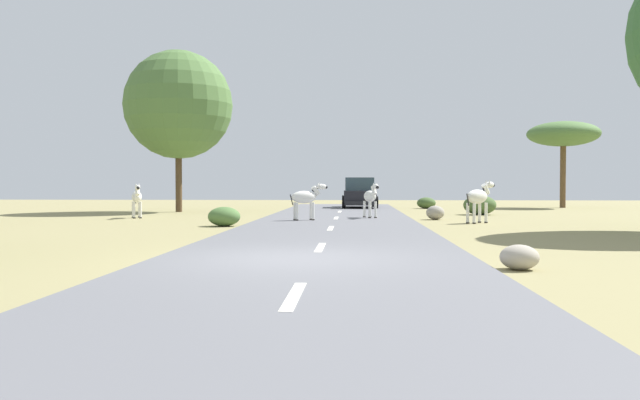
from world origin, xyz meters
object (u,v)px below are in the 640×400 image
Objects in this scene: zebra_2 at (137,197)px; rock_2 at (519,257)px; rock_3 at (435,213)px; zebra_0 at (371,197)px; tree_2 at (178,105)px; bush_1 at (426,203)px; bush_4 at (224,217)px; zebra_1 at (306,198)px; car_0 at (359,194)px; zebra_3 at (479,197)px; rock_0 at (225,214)px; bush_2 at (480,205)px; tree_3 at (563,135)px.

rock_2 is at bearing 104.25° from zebra_2.
zebra_0 is at bearing 171.58° from rock_3.
tree_2 is (0.12, 5.94, 4.54)m from zebra_2.
tree_2 is at bearing -158.34° from bush_1.
bush_4 is 1.70× the size of rock_2.
car_0 reaches higher than zebra_1.
zebra_3 is at bearing 13.84° from bush_4.
zebra_1 is (-2.47, -1.91, 0.00)m from zebra_0.
rock_0 is at bearing 66.44° from car_0.
bush_1 is at bearing 86.97° from rock_2.
rock_0 is 1.21× the size of rock_2.
rock_0 is at bearing 101.24° from bush_4.
zebra_2 is 0.97× the size of bush_2.
tree_3 reaches higher than bush_1.
tree_2 reaches higher than zebra_3.
tree_2 is (-9.17, -5.40, 4.56)m from car_0.
zebra_2 reaches higher than rock_0.
zebra_0 is at bearing 103.89° from zebra_1.
bush_4 is at bearing 123.76° from rock_2.
tree_3 is (21.30, 6.98, -1.05)m from tree_2.
zebra_3 is (13.48, -2.75, 0.08)m from zebra_2.
bush_4 is at bearing -117.87° from bush_1.
bush_4 reaches higher than bush_1.
bush_4 is (-8.82, -2.17, -0.61)m from zebra_3.
tree_2 is 24.94m from rock_2.
tree_2 reaches higher than rock_3.
bush_1 is at bearing -162.63° from zebra_2.
rock_3 is at bearing 165.97° from zebra_3.
zebra_1 is 1.33× the size of bush_1.
zebra_1 is 1.85× the size of rock_0.
car_0 is at bearing 67.43° from rock_0.
zebra_0 is at bearing 13.03° from rock_0.
car_0 is 0.54× the size of tree_2.
bush_2 is at bearing -77.71° from bush_1.
rock_0 reaches higher than rock_2.
zebra_2 is at bearing 133.38° from bush_4.
bush_1 is at bearing 102.29° from bush_2.
zebra_0 is 1.01× the size of zebra_2.
zebra_1 is at bearing 48.54° from bush_4.
zebra_3 is 12.89m from rock_2.
car_0 is at bearing 74.09° from bush_4.
car_0 is at bearing -106.41° from zebra_0.
bush_2 reaches higher than rock_0.
car_0 is at bearing 152.76° from zebra_3.
car_0 is 9.42m from bush_2.
tree_3 is (11.76, 13.07, 3.46)m from zebra_0.
zebra_1 is at bearing -114.30° from bush_1.
zebra_3 reaches higher than bush_1.
bush_4 is (-16.77, -17.85, -4.03)m from tree_3.
bush_2 is at bearing -8.78° from tree_2.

